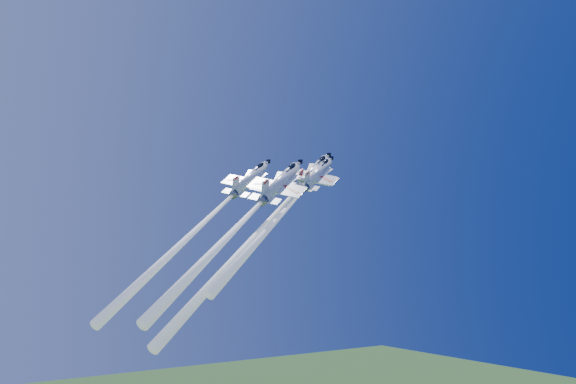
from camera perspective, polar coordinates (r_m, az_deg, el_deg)
jet_lead at (r=114.56m, az=-2.01°, el=-2.93°), size 41.29×27.48×42.56m
jet_left at (r=113.79m, az=-7.51°, el=-2.71°), size 35.54×23.49×36.12m
jet_right at (r=112.67m, az=-0.30°, el=-1.68°), size 31.11×20.50×31.44m
jet_slot at (r=107.05m, az=-4.15°, el=-2.71°), size 34.29×22.37×33.96m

